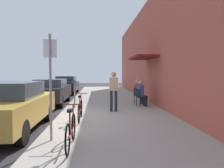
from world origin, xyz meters
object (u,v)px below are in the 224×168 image
object	(u,v)px
parked_car_0	(11,106)
cafe_chair_1	(137,95)
bicycle_1	(80,110)
seated_patron_1	(139,91)
cafe_chair_0	(140,96)
pedestrian_standing	(114,88)
parking_meter	(75,92)
bicycle_0	(71,131)
street_sign	(50,79)
parked_car_2	(66,85)
parked_car_1	(51,91)
seated_patron_0	(141,92)

from	to	relation	value
parked_car_0	cafe_chair_1	world-z (taller)	parked_car_0
bicycle_1	seated_patron_1	bearing A→B (deg)	52.86
cafe_chair_1	seated_patron_1	distance (m)	0.20
cafe_chair_0	pedestrian_standing	size ratio (longest dim) A/B	0.51
parking_meter	cafe_chair_1	world-z (taller)	parking_meter
bicycle_0	parking_meter	bearing A→B (deg)	95.07
street_sign	parked_car_2	bearing A→B (deg)	96.48
parking_meter	street_sign	distance (m)	5.09
parked_car_0	parked_car_2	xyz separation A→B (m)	(0.00, 11.82, -0.00)
parked_car_1	parking_meter	distance (m)	2.54
bicycle_0	cafe_chair_1	distance (m)	7.01
parked_car_0	street_sign	world-z (taller)	street_sign
bicycle_1	pedestrian_standing	size ratio (longest dim) A/B	1.01
parked_car_0	cafe_chair_0	world-z (taller)	parked_car_0
seated_patron_0	cafe_chair_1	bearing A→B (deg)	94.52
street_sign	cafe_chair_0	world-z (taller)	street_sign
cafe_chair_1	pedestrian_standing	size ratio (longest dim) A/B	0.51
seated_patron_1	cafe_chair_1	bearing A→B (deg)	-170.23
parking_meter	pedestrian_standing	world-z (taller)	pedestrian_standing
parked_car_0	seated_patron_0	world-z (taller)	parked_car_0
seated_patron_0	cafe_chair_1	xyz separation A→B (m)	(-0.06, 0.76, -0.19)
cafe_chair_0	seated_patron_1	xyz separation A→B (m)	(0.06, 0.78, 0.19)
parking_meter	cafe_chair_0	distance (m)	3.22
cafe_chair_0	pedestrian_standing	xyz separation A→B (m)	(-1.42, -1.30, 0.50)
parking_meter	bicycle_1	world-z (taller)	parking_meter
cafe_chair_0	seated_patron_1	distance (m)	0.81
parked_car_0	parked_car_2	distance (m)	11.82
cafe_chair_1	street_sign	bearing A→B (deg)	-118.68
pedestrian_standing	parked_car_0	bearing A→B (deg)	-143.37
parked_car_2	bicycle_1	xyz separation A→B (m)	(2.03, -10.93, -0.29)
bicycle_1	pedestrian_standing	bearing A→B (deg)	50.62
street_sign	bicycle_0	distance (m)	1.38
parked_car_2	cafe_chair_1	bearing A→B (deg)	-56.82
street_sign	pedestrian_standing	world-z (taller)	street_sign
bicycle_0	bicycle_1	xyz separation A→B (m)	(-0.01, 2.81, 0.00)
street_sign	cafe_chair_1	distance (m)	6.85
bicycle_0	seated_patron_0	world-z (taller)	seated_patron_0
street_sign	pedestrian_standing	xyz separation A→B (m)	(1.83, 3.87, -0.52)
parked_car_2	bicycle_1	distance (m)	11.12
street_sign	seated_patron_1	size ratio (longest dim) A/B	2.02
cafe_chair_0	seated_patron_1	bearing A→B (deg)	85.77
parked_car_1	bicycle_0	xyz separation A→B (m)	(2.04, -7.57, -0.27)
parking_meter	bicycle_1	xyz separation A→B (m)	(0.48, -2.75, -0.41)
bicycle_0	parked_car_2	bearing A→B (deg)	98.46
parked_car_2	bicycle_0	distance (m)	13.89
bicycle_0	parked_car_1	bearing A→B (deg)	105.11
seated_patron_0	pedestrian_standing	size ratio (longest dim) A/B	0.76
cafe_chair_0	pedestrian_standing	distance (m)	1.99
bicycle_1	seated_patron_0	bearing A→B (deg)	46.25
bicycle_1	cafe_chair_1	xyz separation A→B (m)	(2.72, 3.66, 0.14)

